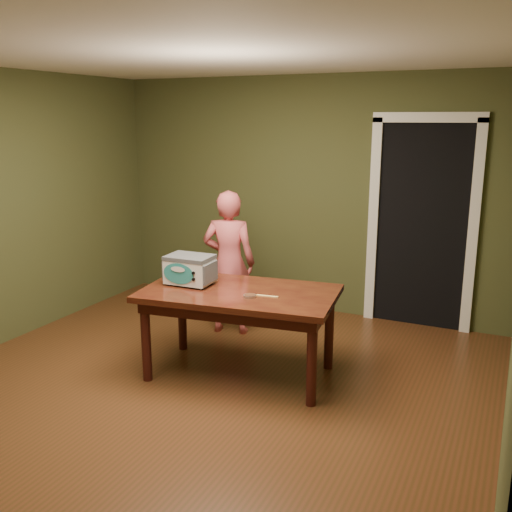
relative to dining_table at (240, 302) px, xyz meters
name	(u,v)px	position (x,y,z in m)	size (l,w,h in m)	color
floor	(188,400)	(-0.16, -0.59, -0.65)	(5.00, 5.00, 0.00)	#562C18
room_shell	(181,181)	(-0.16, -0.59, 1.06)	(4.52, 5.02, 2.61)	#404726
doorway	(426,222)	(1.14, 2.19, 0.41)	(1.10, 0.66, 2.25)	black
dining_table	(240,302)	(0.00, 0.00, 0.00)	(1.70, 1.10, 0.75)	#330F0B
toy_oven	(190,269)	(-0.47, -0.02, 0.24)	(0.42, 0.29, 0.25)	#4C4F54
baking_pan	(250,296)	(0.16, -0.13, 0.11)	(0.10, 0.10, 0.02)	silver
spatula	(267,296)	(0.28, -0.05, 0.10)	(0.18, 0.03, 0.01)	#FFCE6E
child	(229,263)	(-0.55, 0.86, 0.08)	(0.53, 0.35, 1.46)	#C75255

